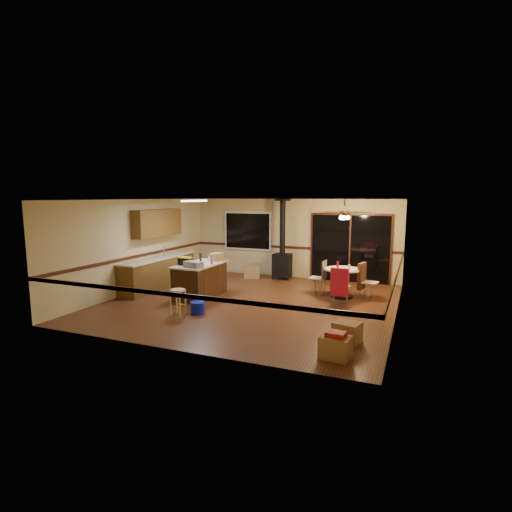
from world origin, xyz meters
The scene contains 35 objects.
floor centered at (0.00, 0.00, 0.00)m, with size 7.00×7.00×0.00m, color #4A2714.
ceiling centered at (0.00, 0.00, 2.60)m, with size 7.00×7.00×0.00m, color silver.
wall_back centered at (0.00, 3.50, 1.30)m, with size 7.00×7.00×0.00m, color tan.
wall_front centered at (0.00, -3.50, 1.30)m, with size 7.00×7.00×0.00m, color tan.
wall_left centered at (-3.50, 0.00, 1.30)m, with size 7.00×7.00×0.00m, color tan.
wall_right centered at (3.50, 0.00, 1.30)m, with size 7.00×7.00×0.00m, color tan.
chair_rail centered at (0.00, 0.00, 1.00)m, with size 7.00×7.00×0.08m, color #39180E, non-canonical shape.
window centered at (-1.60, 3.45, 1.50)m, with size 1.72×0.10×1.32m, color black.
sliding_door centered at (1.90, 3.45, 1.05)m, with size 2.52×0.10×2.10m, color black.
lower_cabinets centered at (-3.20, 0.50, 0.43)m, with size 0.60×3.00×0.86m, color brown.
countertop centered at (-3.20, 0.50, 0.88)m, with size 0.64×3.04×0.04m, color #C4B998.
upper_cabinets centered at (-3.33, 0.70, 1.90)m, with size 0.35×2.00×0.80m, color brown.
kitchen_island centered at (-1.50, 0.00, 0.45)m, with size 0.88×1.68×0.90m.
wood_stove centered at (-0.20, 3.05, 0.73)m, with size 0.55×0.50×2.52m.
ceiling_fan centered at (2.05, 1.37, 2.21)m, with size 0.24×0.24×0.55m.
fluorescent_strip centered at (-1.80, 0.30, 2.56)m, with size 0.10×1.20×0.04m, color white.
toolbox_grey centered at (-1.37, -0.54, 0.97)m, with size 0.48×0.27×0.15m, color slate.
toolbox_black centered at (-1.73, -0.36, 0.99)m, with size 0.34×0.18×0.19m, color black.
toolbox_yellow_lid centered at (-1.73, -0.36, 1.10)m, with size 0.35×0.18×0.03m, color gold.
box_on_island centered at (-1.30, 0.59, 1.01)m, with size 0.24×0.33×0.22m, color olive.
bottle_dark centered at (-1.64, 0.28, 1.02)m, with size 0.07×0.07×0.25m, color black.
bottle_pink centered at (-1.18, 0.06, 1.02)m, with size 0.08×0.08×0.25m, color #D84C8C.
bottle_white centered at (-1.42, 0.37, 0.98)m, with size 0.05×0.05×0.16m, color white.
bar_stool centered at (-1.11, -1.68, 0.30)m, with size 0.33×0.33×0.60m, color tan.
blue_bucket centered at (-0.76, -1.40, 0.14)m, with size 0.33×0.33×0.27m, color #0C15B0.
dining_table centered at (2.05, 1.37, 0.53)m, with size 0.96×0.96×0.78m.
glass_red centered at (1.90, 1.47, 0.87)m, with size 0.07×0.07×0.17m, color #590C14.
glass_cream centered at (2.23, 1.32, 0.85)m, with size 0.06×0.06×0.13m, color beige.
chair_left centered at (1.46, 1.46, 0.59)m, with size 0.43×0.43×0.51m.
chair_near centered at (2.15, 0.49, 0.60)m, with size 0.44×0.47×0.70m.
chair_right centered at (2.57, 1.46, 0.60)m, with size 0.53×0.50×0.70m.
box_under_window centered at (-1.16, 2.81, 0.20)m, with size 0.50×0.40×0.40m, color olive.
box_corner_a centered at (2.69, -2.77, 0.19)m, with size 0.49×0.41×0.37m, color olive.
box_corner_b centered at (2.75, -1.95, 0.19)m, with size 0.47×0.40×0.38m, color olive.
box_small_red centered at (2.69, -2.77, 0.41)m, with size 0.31×0.26×0.08m, color maroon.
Camera 1 is at (3.87, -9.16, 2.68)m, focal length 28.00 mm.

